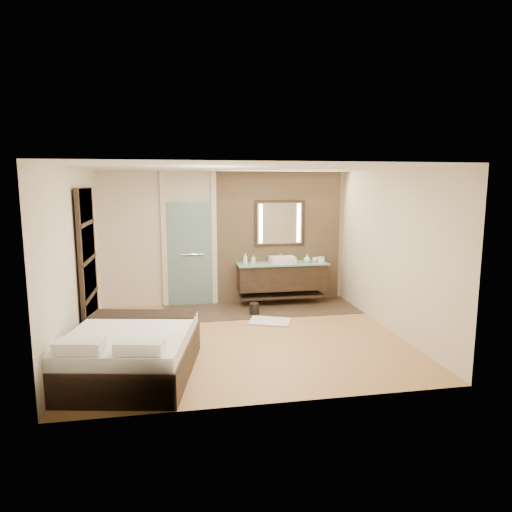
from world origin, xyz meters
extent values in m
plane|color=#AA7A47|center=(0.00, 0.00, 0.00)|extent=(5.00, 5.00, 0.00)
cube|color=#3A2A20|center=(0.60, 1.60, 0.01)|extent=(3.80, 1.30, 0.01)
cube|color=tan|center=(1.10, 2.21, 1.35)|extent=(2.60, 0.08, 2.70)
cube|color=black|center=(1.10, 1.92, 0.57)|extent=(1.80, 0.50, 0.50)
cube|color=black|center=(1.10, 1.92, 0.18)|extent=(1.71, 0.45, 0.04)
cube|color=#91DECD|center=(1.10, 1.90, 0.85)|extent=(1.85, 0.55, 0.03)
cube|color=white|center=(1.10, 1.90, 0.93)|extent=(0.50, 0.38, 0.13)
cylinder|color=silver|center=(1.10, 2.09, 0.95)|extent=(0.03, 0.03, 0.18)
cylinder|color=silver|center=(1.10, 2.05, 1.03)|extent=(0.02, 0.10, 0.02)
cube|color=black|center=(1.10, 2.16, 1.65)|extent=(1.06, 0.03, 0.96)
cube|color=white|center=(1.10, 2.15, 1.65)|extent=(0.94, 0.01, 0.84)
cube|color=#FFEDBF|center=(0.70, 2.14, 1.65)|extent=(0.07, 0.01, 0.80)
cube|color=#FFEDBF|center=(1.50, 2.14, 1.65)|extent=(0.07, 0.01, 0.80)
cube|color=#A6D2CE|center=(-0.75, 2.20, 1.05)|extent=(0.90, 0.05, 2.10)
cylinder|color=silver|center=(-0.70, 2.15, 1.05)|extent=(0.45, 0.03, 0.03)
cube|color=beige|center=(-1.25, 2.21, 1.35)|extent=(0.10, 0.08, 2.70)
cube|color=beige|center=(-0.25, 2.21, 1.35)|extent=(0.10, 0.08, 2.70)
cube|color=black|center=(-2.43, 0.60, 1.20)|extent=(0.06, 1.20, 2.40)
cube|color=beige|center=(-2.41, 0.60, 0.37)|extent=(0.02, 1.06, 0.52)
cube|color=beige|center=(-2.41, 0.60, 0.96)|extent=(0.02, 1.06, 0.52)
cube|color=beige|center=(-2.41, 0.60, 1.54)|extent=(0.02, 1.06, 0.52)
cube|color=beige|center=(-2.41, 0.60, 2.13)|extent=(0.02, 1.06, 0.52)
cube|color=black|center=(-1.65, -1.15, 0.21)|extent=(1.88, 2.18, 0.42)
cube|color=white|center=(-1.65, -1.15, 0.51)|extent=(1.82, 2.12, 0.17)
cube|color=black|center=(-1.51, -0.44, 0.60)|extent=(1.55, 0.71, 0.04)
cube|color=white|center=(-2.13, -1.84, 0.67)|extent=(0.57, 0.38, 0.13)
cube|color=white|center=(-1.47, -1.97, 0.67)|extent=(0.57, 0.38, 0.13)
cube|color=silver|center=(0.60, 0.75, 0.02)|extent=(0.86, 0.73, 0.02)
cylinder|color=black|center=(0.41, 1.26, 0.11)|extent=(0.20, 0.20, 0.22)
cube|color=silver|center=(1.92, 1.87, 0.92)|extent=(0.15, 0.15, 0.10)
imported|color=white|center=(0.35, 1.92, 0.97)|extent=(0.11, 0.11, 0.22)
imported|color=#B2B2B2|center=(0.51, 1.96, 0.95)|extent=(0.09, 0.10, 0.17)
imported|color=#BBEBE7|center=(1.60, 1.83, 0.95)|extent=(0.15, 0.15, 0.17)
imported|color=white|center=(1.80, 1.92, 0.91)|extent=(0.15, 0.15, 0.09)
camera|label=1|loc=(-1.06, -6.98, 2.47)|focal=32.00mm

